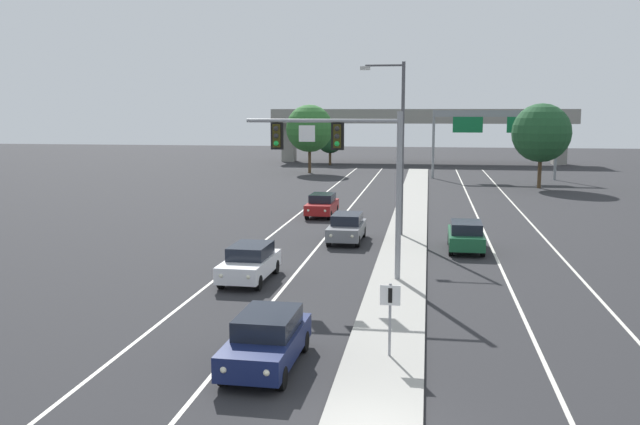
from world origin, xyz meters
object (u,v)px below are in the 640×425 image
at_px(tree_far_left_a, 310,128).
at_px(car_oncoming_navy, 267,339).
at_px(tree_far_right_b, 541,133).
at_px(car_receding_green, 466,235).
at_px(overhead_signal_mast, 349,159).
at_px(tree_far_left_c, 330,140).
at_px(street_lamp_median, 399,138).
at_px(highway_sign_gantry, 495,122).
at_px(median_sign_post, 390,309).
at_px(car_oncoming_white, 250,262).
at_px(car_oncoming_red, 322,205).
at_px(car_oncoming_grey, 347,227).

bearing_deg(tree_far_left_a, car_oncoming_navy, -81.34).
bearing_deg(tree_far_right_b, car_receding_green, -105.03).
relative_size(overhead_signal_mast, tree_far_left_c, 1.37).
bearing_deg(street_lamp_median, tree_far_right_b, 66.45).
bearing_deg(highway_sign_gantry, street_lamp_median, -103.38).
bearing_deg(overhead_signal_mast, tree_far_left_a, 101.63).
distance_m(car_oncoming_navy, tree_far_left_a, 63.52).
relative_size(overhead_signal_mast, tree_far_right_b, 0.89).
height_order(car_receding_green, tree_far_left_a, tree_far_left_a).
xyz_separation_m(car_receding_green, tree_far_right_b, (8.56, 31.86, 4.48)).
xyz_separation_m(highway_sign_gantry, tree_far_right_b, (3.60, -8.42, -0.86)).
relative_size(car_oncoming_navy, highway_sign_gantry, 0.34).
relative_size(median_sign_post, highway_sign_gantry, 0.17).
bearing_deg(tree_far_left_c, tree_far_left_a, -93.03).
bearing_deg(car_oncoming_white, car_oncoming_navy, -72.60).
bearing_deg(highway_sign_gantry, car_oncoming_red, -115.96).
bearing_deg(tree_far_left_c, tree_far_right_b, -46.61).
bearing_deg(highway_sign_gantry, tree_far_right_b, -66.83).
xyz_separation_m(tree_far_left_c, tree_far_right_b, (23.99, -25.38, 1.88)).
xyz_separation_m(street_lamp_median, tree_far_left_c, (-11.64, 53.71, -2.37)).
bearing_deg(street_lamp_median, car_oncoming_navy, -97.32).
height_order(tree_far_left_a, tree_far_right_b, tree_far_left_a).
distance_m(street_lamp_median, car_oncoming_red, 10.45).
height_order(car_oncoming_red, tree_far_left_a, tree_far_left_a).
relative_size(car_receding_green, tree_far_left_a, 0.55).
distance_m(median_sign_post, tree_far_left_a, 63.06).
xyz_separation_m(car_oncoming_navy, tree_far_right_b, (15.12, 49.94, 4.48)).
bearing_deg(street_lamp_median, median_sign_post, -88.02).
relative_size(street_lamp_median, tree_far_left_c, 1.90).
xyz_separation_m(car_oncoming_white, car_oncoming_grey, (3.12, 9.75, 0.00)).
height_order(car_oncoming_navy, car_receding_green, same).
relative_size(car_oncoming_red, tree_far_left_a, 0.55).
xyz_separation_m(car_receding_green, tree_far_left_a, (-16.11, 44.56, 4.49)).
relative_size(highway_sign_gantry, tree_far_right_b, 1.64).
bearing_deg(street_lamp_median, tree_far_left_c, 102.23).
height_order(car_oncoming_white, highway_sign_gantry, highway_sign_gantry).
xyz_separation_m(overhead_signal_mast, tree_far_right_b, (13.96, 39.30, -0.01)).
bearing_deg(overhead_signal_mast, car_oncoming_navy, -96.24).
xyz_separation_m(street_lamp_median, car_oncoming_navy, (-2.77, -21.60, -4.97)).
bearing_deg(car_oncoming_white, overhead_signal_mast, 9.47).
relative_size(car_oncoming_white, tree_far_left_c, 0.86).
relative_size(car_oncoming_grey, car_receding_green, 1.00).
bearing_deg(tree_far_right_b, overhead_signal_mast, -109.55).
height_order(car_oncoming_red, car_receding_green, same).
distance_m(car_oncoming_white, car_oncoming_red, 18.96).
xyz_separation_m(car_oncoming_grey, car_oncoming_red, (-2.84, 9.21, 0.00)).
bearing_deg(street_lamp_median, tree_far_left_a, 106.70).
relative_size(street_lamp_median, tree_far_right_b, 1.23).
bearing_deg(highway_sign_gantry, car_receding_green, -97.01).
distance_m(median_sign_post, tree_far_left_c, 75.30).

